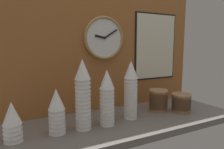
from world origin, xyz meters
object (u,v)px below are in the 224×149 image
object	(u,v)px
cup_stack_center	(107,98)
cup_stack_far_left	(12,122)
cup_stack_center_right	(131,90)
bowl_stack_far_right	(181,102)
cup_stack_left	(57,111)
menu_board	(156,47)
cup_stack_center_left	(83,95)
bowl_stack_right	(158,100)
wall_clock	(104,38)

from	to	relation	value
cup_stack_center	cup_stack_far_left	size ratio (longest dim) A/B	1.65
cup_stack_center_right	bowl_stack_far_right	bearing A→B (deg)	-8.99
cup_stack_left	cup_stack_center_right	bearing A→B (deg)	2.51
cup_stack_left	menu_board	distance (cm)	96.98
cup_stack_center	cup_stack_far_left	xyz separation A→B (cm)	(-50.08, 1.64, -6.50)
cup_stack_center_right	cup_stack_center_left	world-z (taller)	cup_stack_center_left
bowl_stack_right	cup_stack_center_right	bearing A→B (deg)	-172.41
cup_stack_far_left	menu_board	distance (cm)	116.90
cup_stack_far_left	bowl_stack_right	world-z (taller)	cup_stack_far_left
cup_stack_center_right	menu_board	size ratio (longest dim) A/B	0.70
cup_stack_center_left	wall_clock	world-z (taller)	wall_clock
cup_stack_center_right	bowl_stack_right	world-z (taller)	cup_stack_center_right
bowl_stack_right	wall_clock	bearing A→B (deg)	147.83
cup_stack_left	cup_stack_center_left	xyz separation A→B (cm)	(14.48, -0.57, 7.59)
cup_stack_center	bowl_stack_far_right	bearing A→B (deg)	-2.75
cup_stack_far_left	cup_stack_center_left	size ratio (longest dim) A/B	0.51
cup_stack_center_left	bowl_stack_right	size ratio (longest dim) A/B	2.53
cup_stack_center_right	cup_stack_far_left	size ratio (longest dim) A/B	1.87
cup_stack_far_left	wall_clock	xyz separation A→B (cm)	(61.17, 25.93, 42.10)
bowl_stack_far_right	cup_stack_left	bearing A→B (deg)	177.32
bowl_stack_far_right	menu_board	distance (cm)	49.91
cup_stack_center	cup_stack_far_left	distance (cm)	50.53
cup_stack_left	bowl_stack_far_right	bearing A→B (deg)	-2.68
cup_stack_center	menu_board	bearing A→B (deg)	26.19
cup_stack_far_left	cup_stack_center_left	bearing A→B (deg)	-1.48
cup_stack_left	cup_stack_far_left	distance (cm)	21.32
cup_stack_left	wall_clock	size ratio (longest dim) A/B	0.80
cup_stack_far_left	wall_clock	distance (cm)	78.65
cup_stack_center	bowl_stack_far_right	xyz separation A→B (cm)	(56.98, -2.74, -9.42)
bowl_stack_far_right	wall_clock	xyz separation A→B (cm)	(-45.89, 30.30, 45.01)
cup_stack_center	bowl_stack_far_right	distance (cm)	57.82
cup_stack_left	menu_board	bearing A→B (deg)	17.40
bowl_stack_right	menu_board	distance (cm)	45.71
cup_stack_left	bowl_stack_far_right	distance (cm)	86.10
wall_clock	menu_board	bearing A→B (deg)	1.09
cup_stack_center_left	bowl_stack_right	distance (cm)	59.96
menu_board	cup_stack_left	bearing A→B (deg)	-162.60
cup_stack_center_right	cup_stack_far_left	world-z (taller)	cup_stack_center_right
bowl_stack_far_right	wall_clock	bearing A→B (deg)	146.56
cup_stack_center_left	bowl_stack_right	bearing A→B (deg)	5.92
wall_clock	cup_stack_left	bearing A→B (deg)	-146.67
cup_stack_left	cup_stack_center	bearing A→B (deg)	-2.55
bowl_stack_far_right	cup_stack_center_left	bearing A→B (deg)	177.23
cup_stack_center_right	cup_stack_center	bearing A→B (deg)	-169.67
cup_stack_center_right	bowl_stack_right	bearing A→B (deg)	7.59
cup_stack_left	wall_clock	xyz separation A→B (cm)	(39.97, 26.28, 39.93)
bowl_stack_right	cup_stack_far_left	bearing A→B (deg)	-176.87
bowl_stack_far_right	wall_clock	world-z (taller)	wall_clock
cup_stack_left	wall_clock	bearing A→B (deg)	33.33
bowl_stack_right	cup_stack_center	bearing A→B (deg)	-171.26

